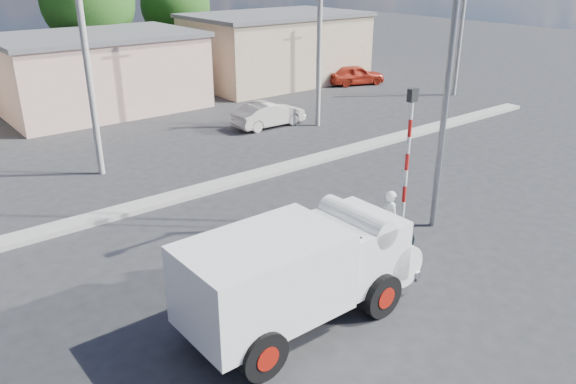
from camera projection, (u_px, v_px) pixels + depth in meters
ground_plane at (361, 288)px, 14.04m from camera, size 120.00×120.00×0.00m
median at (200, 190)px, 19.81m from camera, size 40.00×0.80×0.16m
truck at (304, 268)px, 12.37m from camera, size 5.76×2.38×2.37m
bicycle at (388, 240)px, 15.43m from camera, size 1.89×1.00×0.95m
cyclist at (389, 229)px, 15.29m from camera, size 0.51×0.67×1.65m
car_cream at (269, 114)px, 27.49m from camera, size 3.70×1.29×1.22m
car_red at (356, 75)px, 36.80m from camera, size 4.01×2.67×1.27m
traffic_pole at (408, 150)px, 15.96m from camera, size 0.28×0.18×4.36m
streetlight at (446, 64)px, 15.37m from camera, size 2.34×0.22×9.00m
building_row at (83, 71)px, 29.80m from camera, size 37.80×7.30×4.44m
utility_poles at (214, 53)px, 23.04m from camera, size 35.40×0.24×8.00m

